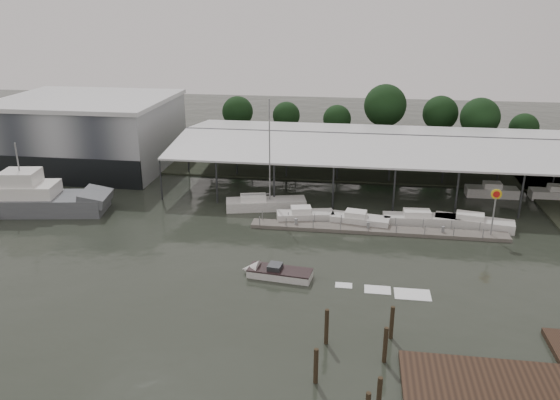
# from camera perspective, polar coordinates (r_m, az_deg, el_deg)

# --- Properties ---
(ground) EXTENTS (200.00, 200.00, 0.00)m
(ground) POSITION_cam_1_polar(r_m,az_deg,el_deg) (53.51, -6.01, -6.60)
(ground) COLOR #262B23
(ground) RESTS_ON ground
(land_strip_far) EXTENTS (140.00, 30.00, 0.30)m
(land_strip_far) POSITION_cam_1_polar(r_m,az_deg,el_deg) (92.26, 0.27, 5.06)
(land_strip_far) COLOR #32382A
(land_strip_far) RESTS_ON ground
(land_strip_west) EXTENTS (20.00, 40.00, 0.30)m
(land_strip_west) POSITION_cam_1_polar(r_m,az_deg,el_deg) (95.51, -25.39, 3.63)
(land_strip_west) COLOR #32382A
(land_strip_west) RESTS_ON ground
(storage_warehouse) EXTENTS (24.50, 20.50, 10.50)m
(storage_warehouse) POSITION_cam_1_polar(r_m,az_deg,el_deg) (88.22, -19.33, 6.71)
(storage_warehouse) COLOR #9A9FA4
(storage_warehouse) RESTS_ON ground
(covered_boat_shed) EXTENTS (58.24, 24.00, 6.96)m
(covered_boat_shed) POSITION_cam_1_polar(r_m,az_deg,el_deg) (76.53, 11.57, 6.19)
(covered_boat_shed) COLOR silver
(covered_boat_shed) RESTS_ON ground
(trawler_dock) EXTENTS (3.00, 18.00, 0.50)m
(trawler_dock) POSITION_cam_1_polar(r_m,az_deg,el_deg) (77.35, -25.46, 0.21)
(trawler_dock) COLOR slate
(trawler_dock) RESTS_ON ground
(floating_dock) EXTENTS (28.00, 2.00, 1.40)m
(floating_dock) POSITION_cam_1_polar(r_m,az_deg,el_deg) (61.12, 10.11, -3.11)
(floating_dock) COLOR slate
(floating_dock) RESTS_ON ground
(shell_fuel_sign) EXTENTS (1.10, 0.18, 5.55)m
(shell_fuel_sign) POSITION_cam_1_polar(r_m,az_deg,el_deg) (61.50, 21.55, -0.37)
(shell_fuel_sign) COLOR gray
(shell_fuel_sign) RESTS_ON ground
(boardwalk_platform) EXTENTS (15.00, 12.00, 0.50)m
(boardwalk_platform) POSITION_cam_1_polar(r_m,az_deg,el_deg) (40.89, 25.12, -17.54)
(boardwalk_platform) COLOR #332115
(boardwalk_platform) RESTS_ON ground
(grey_trawler) EXTENTS (18.20, 7.51, 8.84)m
(grey_trawler) POSITION_cam_1_polar(r_m,az_deg,el_deg) (71.68, -24.33, 0.04)
(grey_trawler) COLOR #595E62
(grey_trawler) RESTS_ON ground
(white_sailboat) EXTENTS (10.02, 4.78, 13.60)m
(white_sailboat) POSITION_cam_1_polar(r_m,az_deg,el_deg) (66.67, -1.62, -0.38)
(white_sailboat) COLOR white
(white_sailboat) RESTS_ON ground
(speedboat_underway) EXTENTS (17.53, 4.20, 2.00)m
(speedboat_underway) POSITION_cam_1_polar(r_m,az_deg,el_deg) (50.66, -0.61, -7.59)
(speedboat_underway) COLOR white
(speedboat_underway) RESTS_ON ground
(moored_cruiser_0) EXTENTS (6.85, 3.56, 1.70)m
(moored_cruiser_0) POSITION_cam_1_polar(r_m,az_deg,el_deg) (63.15, 2.59, -1.63)
(moored_cruiser_0) COLOR white
(moored_cruiser_0) RESTS_ON ground
(moored_cruiser_1) EXTENTS (6.89, 3.33, 1.70)m
(moored_cruiser_1) POSITION_cam_1_polar(r_m,az_deg,el_deg) (62.50, 8.28, -2.06)
(moored_cruiser_1) COLOR white
(moored_cruiser_1) RESTS_ON ground
(moored_cruiser_2) EXTENTS (8.61, 2.67, 1.70)m
(moored_cruiser_2) POSITION_cam_1_polar(r_m,az_deg,el_deg) (64.11, 14.45, -1.93)
(moored_cruiser_2) COLOR white
(moored_cruiser_2) RESTS_ON ground
(moored_cruiser_3) EXTENTS (8.77, 3.83, 1.70)m
(moored_cruiser_3) POSITION_cam_1_polar(r_m,az_deg,el_deg) (64.95, 19.55, -2.19)
(moored_cruiser_3) COLOR white
(moored_cruiser_3) RESTS_ON ground
(mooring_pilings) EXTENTS (5.51, 9.98, 3.47)m
(mooring_pilings) POSITION_cam_1_polar(r_m,az_deg,el_deg) (38.73, 8.42, -16.32)
(mooring_pilings) COLOR #382C1C
(mooring_pilings) RESTS_ON ground
(horizon_tree_line) EXTENTS (68.74, 10.54, 10.82)m
(horizon_tree_line) POSITION_cam_1_polar(r_m,az_deg,el_deg) (96.37, 15.09, 8.56)
(horizon_tree_line) COLOR black
(horizon_tree_line) RESTS_ON ground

